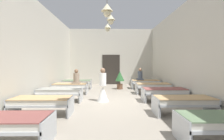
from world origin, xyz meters
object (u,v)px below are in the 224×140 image
Objects in this scene: bed_right_row_1 at (184,101)px; bed_left_row_4 at (77,82)px; bed_right_row_4 at (145,82)px; patient_seated_primary at (76,78)px; nurse_near_aisle at (103,89)px; bed_right_row_2 at (164,91)px; bed_left_row_2 at (60,92)px; bed_left_row_3 at (70,86)px; bed_left_row_0 at (4,123)px; bed_left_row_1 at (42,101)px; patient_seated_secondary at (140,76)px; bed_right_row_3 at (153,86)px; potted_plant at (120,78)px.

bed_left_row_4 is (-4.59, 5.70, 0.00)m from bed_right_row_1.
patient_seated_primary is at bearing -154.93° from bed_right_row_4.
nurse_near_aisle is 2.41m from patient_seated_primary.
bed_right_row_1 is at bearing -51.17° from bed_left_row_4.
bed_right_row_2 is at bearing -6.42° from nurse_near_aisle.
bed_left_row_2 is 1.90m from bed_left_row_3.
bed_left_row_0 is 7.60m from bed_left_row_4.
bed_left_row_0 is at bearing -90.00° from bed_left_row_2.
patient_seated_secondary is at bearing 53.67° from bed_left_row_1.
bed_right_row_2 is 2.38× the size of patient_seated_primary.
bed_right_row_2 and bed_right_row_4 have the same top height.
nurse_near_aisle is at bearing -63.81° from bed_left_row_4.
nurse_near_aisle is 4.55m from patient_seated_secondary.
bed_right_row_3 is (4.59, 5.70, 0.00)m from bed_left_row_0.
bed_left_row_2 is 2.38× the size of patient_seated_secondary.
bed_left_row_0 and bed_left_row_2 have the same top height.
patient_seated_secondary is (4.24, 1.96, 0.43)m from bed_left_row_3.
bed_left_row_2 is 1.88m from nurse_near_aisle.
bed_left_row_4 is 2.06m from patient_seated_primary.
bed_left_row_0 is 1.00× the size of bed_right_row_1.
patient_seated_secondary is at bearing 100.12° from bed_right_row_3.
patient_seated_secondary is (-0.35, 1.96, 0.43)m from bed_right_row_3.
potted_plant is at bearing -5.17° from bed_left_row_4.
patient_seated_secondary is (4.24, 3.86, 0.43)m from bed_left_row_2.
patient_seated_primary is 1.00× the size of patient_seated_secondary.
bed_left_row_4 is 1.62× the size of potted_plant.
bed_left_row_3 is 1.90m from bed_left_row_4.
bed_left_row_3 is at bearing 90.00° from bed_left_row_0.
bed_right_row_3 is (4.59, 3.80, 0.00)m from bed_left_row_1.
nurse_near_aisle reaches higher than bed_left_row_0.
bed_right_row_3 is at bearing 1.11° from patient_seated_primary.
bed_right_row_3 is 1.62× the size of potted_plant.
patient_seated_secondary is at bearing 12.90° from potted_plant.
bed_right_row_4 is (0.00, 5.70, 0.00)m from bed_right_row_1.
bed_left_row_4 is (0.00, 5.70, 0.00)m from bed_left_row_1.
bed_right_row_2 is at bearing -22.50° from bed_left_row_3.
bed_left_row_1 and bed_left_row_4 have the same top height.
bed_left_row_0 and bed_left_row_1 have the same top height.
bed_left_row_1 is at bearing -90.00° from bed_left_row_2.
nurse_near_aisle is at bearing -50.21° from patient_seated_primary.
patient_seated_secondary reaches higher than bed_right_row_2.
nurse_near_aisle is at bearing 63.62° from bed_left_row_0.
bed_right_row_3 is at bearing -22.50° from bed_left_row_4.
bed_left_row_2 is (0.00, 1.90, 0.00)m from bed_left_row_1.
bed_left_row_3 is 4.97m from bed_right_row_4.
nurse_near_aisle reaches higher than bed_left_row_2.
bed_right_row_2 is 4.97m from bed_left_row_3.
bed_left_row_0 and bed_left_row_4 have the same top height.
bed_left_row_1 is at bearing -90.00° from bed_left_row_3.
bed_left_row_1 is 1.62× the size of potted_plant.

